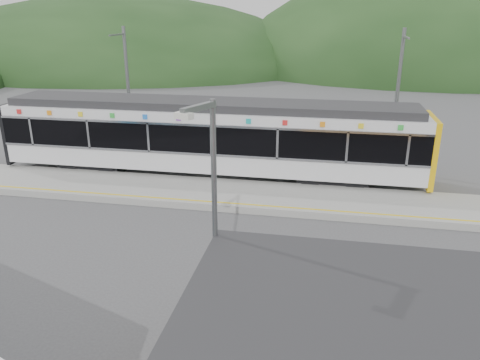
# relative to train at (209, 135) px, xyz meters

# --- Properties ---
(ground) EXTENTS (120.00, 120.00, 0.00)m
(ground) POSITION_rel_train_xyz_m (1.85, -6.00, -2.06)
(ground) COLOR #4C4C4F
(ground) RESTS_ON ground
(hills) EXTENTS (146.00, 149.00, 26.00)m
(hills) POSITION_rel_train_xyz_m (8.04, -0.71, -2.06)
(hills) COLOR #1E3D19
(hills) RESTS_ON ground
(platform) EXTENTS (26.00, 3.20, 0.30)m
(platform) POSITION_rel_train_xyz_m (1.85, -2.70, -1.91)
(platform) COLOR #9E9E99
(platform) RESTS_ON ground
(yellow_line) EXTENTS (26.00, 0.10, 0.01)m
(yellow_line) POSITION_rel_train_xyz_m (1.85, -4.00, -1.76)
(yellow_line) COLOR yellow
(yellow_line) RESTS_ON platform
(train) EXTENTS (20.44, 3.01, 3.74)m
(train) POSITION_rel_train_xyz_m (0.00, 0.00, 0.00)
(train) COLOR black
(train) RESTS_ON ground
(catenary_mast_west) EXTENTS (0.18, 1.80, 7.00)m
(catenary_mast_west) POSITION_rel_train_xyz_m (-5.15, 2.56, 1.58)
(catenary_mast_west) COLOR slate
(catenary_mast_west) RESTS_ON ground
(catenary_mast_east) EXTENTS (0.18, 1.80, 7.00)m
(catenary_mast_east) POSITION_rel_train_xyz_m (8.85, 2.56, 1.58)
(catenary_mast_east) COLOR slate
(catenary_mast_east) RESTS_ON ground
(lamp_post) EXTENTS (0.50, 1.12, 6.05)m
(lamp_post) POSITION_rel_train_xyz_m (3.27, -12.30, 1.55)
(lamp_post) COLOR slate
(lamp_post) RESTS_ON ground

